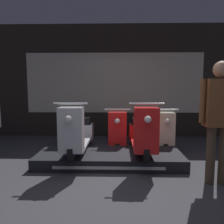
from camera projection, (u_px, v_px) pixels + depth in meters
ground_plane at (110, 188)px, 3.11m from camera, size 30.00×30.00×0.00m
shop_wall_back at (114, 81)px, 6.29m from camera, size 9.14×0.09×3.20m
display_platform at (110, 156)px, 4.24m from camera, size 2.69×1.28×0.21m
scooter_display_left at (78, 132)px, 4.12m from camera, size 0.55×1.73×0.97m
scooter_display_right at (142, 133)px, 4.09m from camera, size 0.55×1.73×0.97m
scooter_backrow_0 at (76, 131)px, 5.30m from camera, size 0.55×1.73×0.97m
scooter_backrow_1 at (117, 131)px, 5.27m from camera, size 0.55×1.73×0.97m
scooter_backrow_2 at (159, 132)px, 5.24m from camera, size 0.55×1.73×0.97m
person_right_browsing at (219, 113)px, 3.14m from camera, size 0.57×0.23×1.79m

